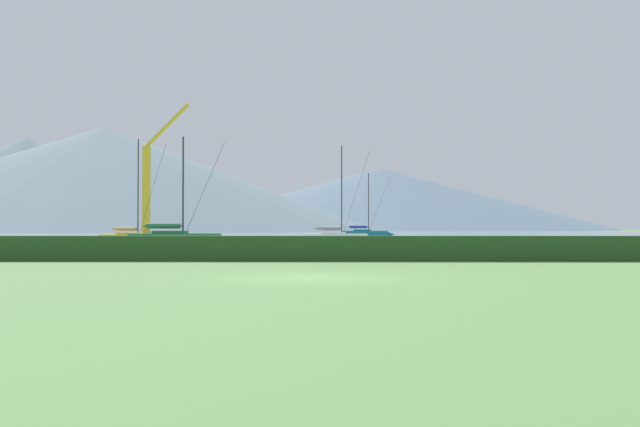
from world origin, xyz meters
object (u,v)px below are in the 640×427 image
sailboat_slip_7 (134,238)px  sailboat_slip_2 (365,234)px  sailboat_slip_6 (177,239)px  dock_crane (148,199)px  sailboat_slip_3 (338,237)px

sailboat_slip_7 → sailboat_slip_2: bearing=66.9°
sailboat_slip_6 → dock_crane: 27.11m
sailboat_slip_7 → sailboat_slip_3: bearing=20.1°
sailboat_slip_2 → sailboat_slip_3: sailboat_slip_2 is taller
sailboat_slip_7 → dock_crane: size_ratio=0.62×
sailboat_slip_3 → sailboat_slip_6: bearing=-124.4°
sailboat_slip_3 → dock_crane: dock_crane is taller
sailboat_slip_3 → sailboat_slip_7: size_ratio=0.98×
sailboat_slip_6 → dock_crane: size_ratio=0.55×
sailboat_slip_2 → sailboat_slip_7: (-24.46, -38.44, -0.08)m
sailboat_slip_3 → dock_crane: size_ratio=0.60×
sailboat_slip_6 → sailboat_slip_7: 11.96m
dock_crane → sailboat_slip_6: bearing=-70.7°
sailboat_slip_2 → sailboat_slip_7: 45.56m
sailboat_slip_6 → sailboat_slip_3: bearing=45.8°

